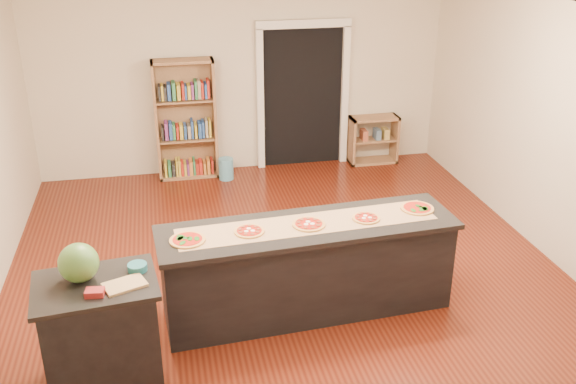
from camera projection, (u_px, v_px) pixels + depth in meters
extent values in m
cube|color=beige|center=(292.00, 163.00, 6.22)|extent=(6.00, 7.00, 2.80)
cube|color=#561D0E|center=(292.00, 285.00, 6.79)|extent=(6.00, 7.00, 0.01)
cube|color=white|center=(293.00, 15.00, 5.66)|extent=(6.00, 7.00, 0.01)
cube|color=black|center=(302.00, 98.00, 9.65)|extent=(1.20, 0.02, 2.10)
cube|color=silver|center=(260.00, 101.00, 9.49)|extent=(0.10, 0.08, 2.10)
cube|color=silver|center=(345.00, 96.00, 9.73)|extent=(0.10, 0.08, 2.10)
cube|color=silver|center=(304.00, 24.00, 9.16)|extent=(1.40, 0.08, 0.12)
cube|color=black|center=(308.00, 270.00, 6.22)|extent=(2.77, 0.69, 0.89)
cube|color=black|center=(308.00, 227.00, 6.03)|extent=(2.84, 0.77, 0.05)
cube|color=black|center=(102.00, 335.00, 5.25)|extent=(0.88, 0.62, 0.91)
cube|color=black|center=(95.00, 286.00, 5.06)|extent=(0.96, 0.70, 0.04)
cube|color=#956C48|center=(186.00, 120.00, 9.23)|extent=(0.87, 0.31, 1.74)
cube|color=#956C48|center=(373.00, 140.00, 9.95)|extent=(0.74, 0.32, 0.74)
cylinder|color=#5296B7|center=(226.00, 169.00, 9.41)|extent=(0.22, 0.22, 0.32)
cube|color=#95754D|center=(308.00, 224.00, 6.03)|extent=(2.49, 0.60, 0.00)
sphere|color=#144214|center=(79.00, 263.00, 5.03)|extent=(0.32, 0.32, 0.32)
cube|color=tan|center=(125.00, 285.00, 5.02)|extent=(0.37, 0.31, 0.02)
cube|color=maroon|center=(95.00, 293.00, 4.89)|extent=(0.15, 0.12, 0.05)
cylinder|color=#195966|center=(137.00, 267.00, 5.22)|extent=(0.16, 0.16, 0.06)
cylinder|color=#B48745|center=(187.00, 240.00, 5.72)|extent=(0.32, 0.32, 0.02)
cylinder|color=#A5190C|center=(187.00, 239.00, 5.71)|extent=(0.27, 0.27, 0.00)
cylinder|color=#B48745|center=(249.00, 231.00, 5.87)|extent=(0.28, 0.28, 0.02)
cylinder|color=#A5190C|center=(249.00, 230.00, 5.87)|extent=(0.23, 0.23, 0.00)
cylinder|color=#B48745|center=(309.00, 224.00, 6.00)|extent=(0.31, 0.31, 0.02)
cylinder|color=#A5190C|center=(309.00, 223.00, 6.00)|extent=(0.25, 0.25, 0.00)
cylinder|color=#B48745|center=(366.00, 218.00, 6.12)|extent=(0.26, 0.26, 0.02)
cylinder|color=#A5190C|center=(366.00, 217.00, 6.12)|extent=(0.22, 0.22, 0.00)
cylinder|color=#B48745|center=(417.00, 208.00, 6.32)|extent=(0.32, 0.32, 0.02)
cylinder|color=#A5190C|center=(417.00, 207.00, 6.32)|extent=(0.26, 0.26, 0.00)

